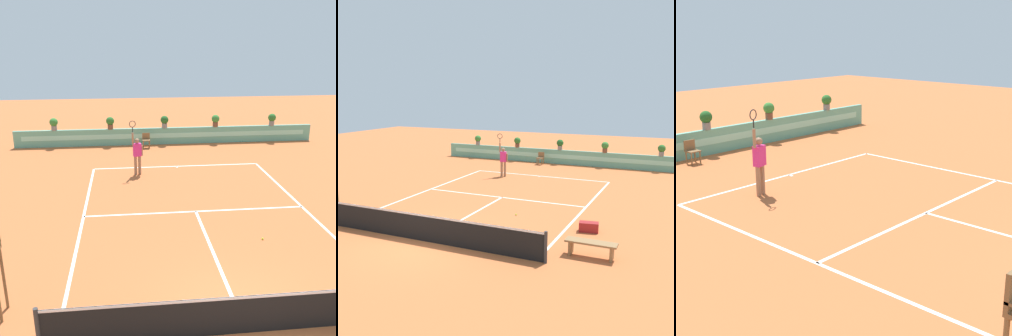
# 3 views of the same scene
# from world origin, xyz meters

# --- Properties ---
(ground_plane) EXTENTS (60.00, 60.00, 0.00)m
(ground_plane) POSITION_xyz_m (0.00, 6.00, 0.00)
(ground_plane) COLOR #BC6033
(court_lines) EXTENTS (8.32, 11.94, 0.01)m
(court_lines) POSITION_xyz_m (0.00, 6.72, 0.00)
(court_lines) COLOR white
(court_lines) RESTS_ON ground
(back_wall_barrier) EXTENTS (18.00, 0.21, 1.00)m
(back_wall_barrier) POSITION_xyz_m (0.00, 16.39, 0.50)
(back_wall_barrier) COLOR #60A88E
(back_wall_barrier) RESTS_ON ground
(ball_kid_chair) EXTENTS (0.44, 0.44, 0.85)m
(ball_kid_chair) POSITION_xyz_m (-1.31, 15.66, 0.48)
(ball_kid_chair) COLOR brown
(ball_kid_chair) RESTS_ON ground
(tennis_player) EXTENTS (0.61, 0.30, 2.58)m
(tennis_player) POSITION_xyz_m (-1.99, 10.88, 1.05)
(tennis_player) COLOR #9E7051
(tennis_player) RESTS_ON ground
(potted_plant_centre) EXTENTS (0.48, 0.48, 0.72)m
(potted_plant_centre) POSITION_xyz_m (-0.16, 16.39, 1.41)
(potted_plant_centre) COLOR gray
(potted_plant_centre) RESTS_ON back_wall_barrier
(potted_plant_right) EXTENTS (0.48, 0.48, 0.72)m
(potted_plant_right) POSITION_xyz_m (2.96, 16.39, 1.41)
(potted_plant_right) COLOR brown
(potted_plant_right) RESTS_ON back_wall_barrier
(potted_plant_far_right) EXTENTS (0.48, 0.48, 0.72)m
(potted_plant_far_right) POSITION_xyz_m (6.51, 16.39, 1.41)
(potted_plant_far_right) COLOR gray
(potted_plant_far_right) RESTS_ON back_wall_barrier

